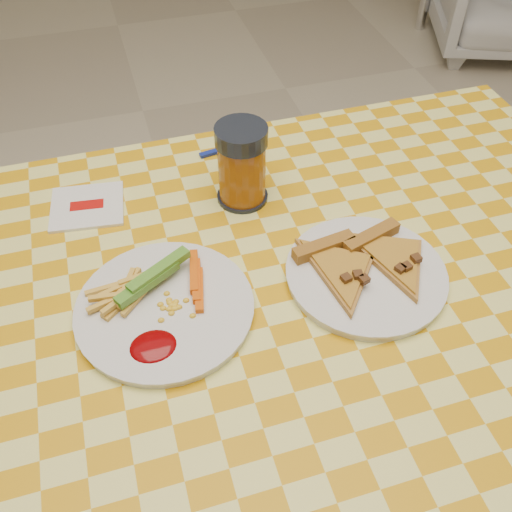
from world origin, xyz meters
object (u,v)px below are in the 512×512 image
object	(u,v)px
plate_right	(366,275)
table	(261,338)
drink_glass	(242,165)
plate_left	(165,310)

from	to	relation	value
plate_right	table	bearing A→B (deg)	-176.99
table	drink_glass	world-z (taller)	drink_glass
plate_left	drink_glass	world-z (taller)	drink_glass
table	plate_right	distance (m)	0.18
plate_left	plate_right	size ratio (longest dim) A/B	1.06
table	plate_right	world-z (taller)	plate_right
plate_left	plate_right	world-z (taller)	same
table	plate_left	distance (m)	0.16
table	plate_left	size ratio (longest dim) A/B	5.26
plate_left	drink_glass	size ratio (longest dim) A/B	1.76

